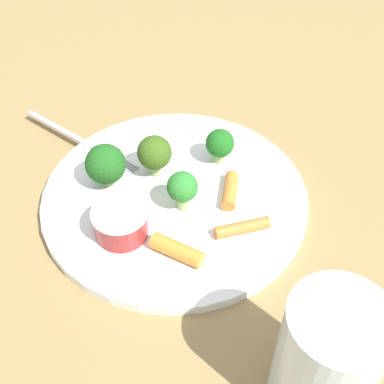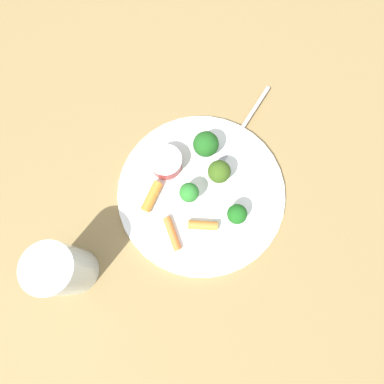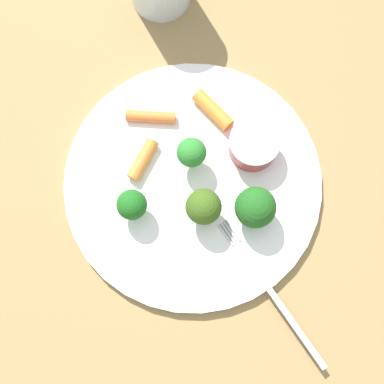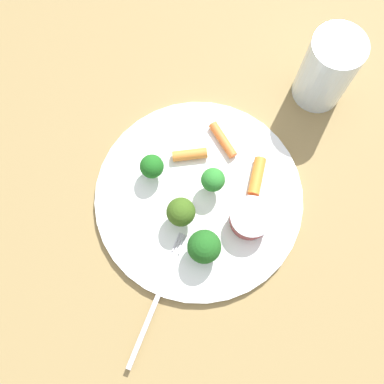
# 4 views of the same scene
# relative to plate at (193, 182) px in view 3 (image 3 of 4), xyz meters

# --- Properties ---
(ground_plane) EXTENTS (2.40, 2.40, 0.00)m
(ground_plane) POSITION_rel_plate_xyz_m (0.00, 0.00, -0.01)
(ground_plane) COLOR olive
(plate) EXTENTS (0.30, 0.30, 0.01)m
(plate) POSITION_rel_plate_xyz_m (0.00, 0.00, 0.00)
(plate) COLOR white
(plate) RESTS_ON ground_plane
(sauce_cup) EXTENTS (0.06, 0.06, 0.03)m
(sauce_cup) POSITION_rel_plate_xyz_m (-0.07, -0.03, 0.02)
(sauce_cup) COLOR maroon
(sauce_cup) RESTS_ON plate
(broccoli_floret_0) EXTENTS (0.03, 0.03, 0.05)m
(broccoli_floret_0) POSITION_rel_plate_xyz_m (0.00, -0.02, 0.04)
(broccoli_floret_0) COLOR #8DC26B
(broccoli_floret_0) RESTS_ON plate
(broccoli_floret_1) EXTENTS (0.05, 0.05, 0.05)m
(broccoli_floret_1) POSITION_rel_plate_xyz_m (-0.06, 0.04, 0.04)
(broccoli_floret_1) COLOR #84AA72
(broccoli_floret_1) RESTS_ON plate
(broccoli_floret_2) EXTENTS (0.04, 0.04, 0.05)m
(broccoli_floret_2) POSITION_rel_plate_xyz_m (-0.01, 0.04, 0.04)
(broccoli_floret_2) COLOR #91A966
(broccoli_floret_2) RESTS_ON plate
(broccoli_floret_3) EXTENTS (0.03, 0.03, 0.04)m
(broccoli_floret_3) POSITION_rel_plate_xyz_m (0.07, 0.03, 0.03)
(broccoli_floret_3) COLOR #90B868
(broccoli_floret_3) RESTS_ON plate
(carrot_stick_0) EXTENTS (0.04, 0.05, 0.02)m
(carrot_stick_0) POSITION_rel_plate_xyz_m (0.06, -0.03, 0.01)
(carrot_stick_0) COLOR orange
(carrot_stick_0) RESTS_ON plate
(carrot_stick_1) EXTENTS (0.05, 0.05, 0.02)m
(carrot_stick_1) POSITION_rel_plate_xyz_m (-0.03, -0.08, 0.01)
(carrot_stick_1) COLOR orange
(carrot_stick_1) RESTS_ON plate
(carrot_stick_2) EXTENTS (0.06, 0.02, 0.01)m
(carrot_stick_2) POSITION_rel_plate_xyz_m (0.04, -0.08, 0.01)
(carrot_stick_2) COLOR orange
(carrot_stick_2) RESTS_ON plate
(fork) EXTENTS (0.10, 0.17, 0.00)m
(fork) POSITION_rel_plate_xyz_m (-0.08, 0.13, 0.01)
(fork) COLOR #BBB5C1
(fork) RESTS_ON plate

